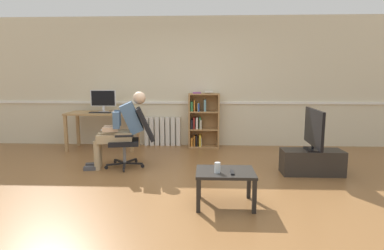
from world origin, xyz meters
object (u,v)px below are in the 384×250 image
at_px(keyboard, 100,112).
at_px(tv_screen, 314,129).
at_px(bookshelf, 202,120).
at_px(coffee_table, 225,176).
at_px(radiator, 162,131).
at_px(office_chair, 134,135).
at_px(drinking_glass, 217,168).
at_px(person_seated, 122,127).
at_px(spare_remote, 232,172).
at_px(computer_desk, 103,117).
at_px(tv_stand, 312,162).
at_px(imac_monitor, 103,99).
at_px(computer_mouse, 114,112).

xyz_separation_m(keyboard, tv_screen, (3.68, -1.40, -0.07)).
height_order(bookshelf, coffee_table, bookshelf).
xyz_separation_m(keyboard, coffee_table, (2.30, -2.62, -0.43)).
bearing_deg(radiator, bookshelf, -6.72).
bearing_deg(office_chair, drinking_glass, 27.74).
relative_size(person_seated, spare_remote, 8.15).
xyz_separation_m(computer_desk, tv_stand, (3.67, -1.54, -0.47)).
height_order(keyboard, person_seated, person_seated).
xyz_separation_m(tv_stand, spare_remote, (-1.31, -1.31, 0.22)).
distance_m(radiator, spare_remote, 3.46).
bearing_deg(office_chair, imac_monitor, -156.97).
bearing_deg(coffee_table, computer_desk, 129.73).
bearing_deg(keyboard, tv_screen, -20.90).
relative_size(keyboard, computer_mouse, 4.18).
distance_m(computer_desk, coffee_table, 3.61).
relative_size(tv_stand, drinking_glass, 7.73).
distance_m(imac_monitor, spare_remote, 3.82).
xyz_separation_m(person_seated, tv_screen, (2.94, -0.25, 0.04)).
bearing_deg(computer_mouse, radiator, 29.81).
bearing_deg(spare_remote, office_chair, -47.86).
distance_m(radiator, tv_stand, 3.18).
xyz_separation_m(coffee_table, spare_remote, (0.07, -0.09, 0.07)).
height_order(tv_stand, spare_remote, spare_remote).
height_order(office_chair, spare_remote, office_chair).
relative_size(bookshelf, spare_remote, 7.82).
bearing_deg(spare_remote, keyboard, -49.03).
distance_m(bookshelf, tv_screen, 2.49).
xyz_separation_m(person_seated, spare_remote, (1.63, -1.56, -0.24)).
distance_m(keyboard, coffee_table, 3.51).
bearing_deg(office_chair, person_seated, -90.00).
height_order(computer_desk, radiator, computer_desk).
distance_m(computer_desk, drinking_glass, 3.60).
bearing_deg(imac_monitor, bookshelf, 6.07).
bearing_deg(person_seated, tv_screen, 73.62).
xyz_separation_m(radiator, tv_stand, (2.52, -1.93, -0.12)).
xyz_separation_m(computer_mouse, radiator, (0.89, 0.51, -0.46)).
bearing_deg(radiator, office_chair, -98.20).
bearing_deg(keyboard, computer_desk, 89.16).
distance_m(imac_monitor, drinking_glass, 3.70).
bearing_deg(tv_stand, keyboard, 159.10).
xyz_separation_m(computer_mouse, bookshelf, (1.74, 0.41, -0.21)).
relative_size(keyboard, bookshelf, 0.36).
height_order(imac_monitor, person_seated, person_seated).
relative_size(keyboard, tv_stand, 0.47).
bearing_deg(computer_mouse, imac_monitor, 143.24).
distance_m(computer_mouse, tv_stand, 3.74).
relative_size(imac_monitor, bookshelf, 0.44).
xyz_separation_m(office_chair, tv_stand, (2.76, -0.29, -0.34)).
distance_m(keyboard, computer_mouse, 0.26).
bearing_deg(keyboard, tv_stand, -20.90).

